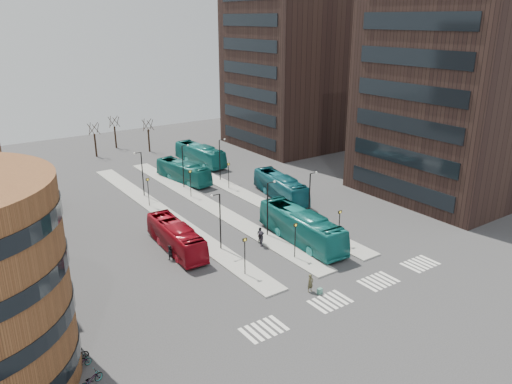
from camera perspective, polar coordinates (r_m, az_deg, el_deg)
ground at (r=42.32m, az=13.31°, el=-14.00°), size 160.00×160.00×0.00m
island_left at (r=62.01m, az=-10.26°, el=-2.58°), size 2.50×45.00×0.15m
island_mid at (r=64.52m, az=-5.45°, el=-1.47°), size 2.50×45.00×0.15m
island_right at (r=67.47m, az=-1.03°, el=-0.44°), size 2.50×45.00×0.15m
suitcase at (r=44.82m, az=7.30°, el=-11.17°), size 0.43×0.35×0.51m
red_bus at (r=52.37m, az=-9.14°, el=-5.09°), size 3.03×10.62×2.92m
teal_bus_a at (r=53.63m, az=5.22°, el=-3.99°), size 3.71×12.64×3.48m
teal_bus_b at (r=74.06m, az=-8.29°, el=2.31°), size 4.12×10.83×2.95m
teal_bus_c at (r=66.54m, az=2.81°, el=0.61°), size 4.40×11.48×3.12m
teal_bus_d at (r=82.66m, az=-6.41°, el=4.28°), size 3.54×11.70×3.21m
traveller at (r=44.75m, az=6.24°, el=-10.31°), size 0.63×0.42×1.68m
commuter_a at (r=50.71m, az=-9.86°, el=-6.84°), size 0.80×0.65×1.54m
commuter_b at (r=53.24m, az=0.48°, el=-5.01°), size 0.53×1.13×1.89m
commuter_c at (r=52.74m, az=0.59°, el=-5.36°), size 1.14×1.28×1.72m
bicycle_near at (r=36.47m, az=-18.39°, el=-19.71°), size 1.99×1.30×0.99m
bicycle_mid at (r=38.89m, az=-19.82°, el=-17.13°), size 1.71×0.61×1.01m
bicycle_far at (r=38.18m, az=-19.38°, el=-18.00°), size 1.68×0.92×0.84m
crosswalk_stripes at (r=45.69m, az=11.05°, el=-11.12°), size 22.35×2.40×0.01m
tower_near at (r=71.34m, az=22.25°, el=11.58°), size 20.12×20.00×30.00m
tower_far at (r=94.21m, az=4.37°, el=14.47°), size 20.12×20.00×30.00m
sign_poles at (r=57.88m, az=-2.41°, el=-1.42°), size 12.45×22.12×3.65m
lamp_posts at (r=62.02m, az=-4.12°, el=1.13°), size 14.04×20.24×6.12m
bare_trees at (r=92.73m, az=-15.30°, el=6.08°), size 10.97×8.14×5.90m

